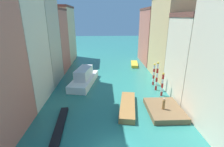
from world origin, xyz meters
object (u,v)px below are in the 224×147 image
object	(u,v)px
vaporetto_white	(84,78)
motorboat_0	(128,106)
motorboat_1	(134,64)
mooring_pole_2	(154,74)
gondola_black	(58,131)
waterfront_dock	(164,110)
mooring_pole_1	(157,76)
mooring_pole_0	(162,84)
person_on_dock	(164,104)

from	to	relation	value
vaporetto_white	motorboat_0	size ratio (longest dim) A/B	1.32
vaporetto_white	motorboat_1	xyz separation A→B (m)	(11.78, 12.15, -0.82)
mooring_pole_2	gondola_black	world-z (taller)	mooring_pole_2
waterfront_dock	vaporetto_white	world-z (taller)	vaporetto_white
vaporetto_white	waterfront_dock	bearing A→B (deg)	-41.60
mooring_pole_1	mooring_pole_0	bearing A→B (deg)	-83.18
person_on_dock	vaporetto_white	distance (m)	15.95
mooring_pole_1	motorboat_1	distance (m)	15.80
mooring_pole_1	vaporetto_white	world-z (taller)	mooring_pole_1
mooring_pole_2	gondola_black	bearing A→B (deg)	-137.46
mooring_pole_1	mooring_pole_2	world-z (taller)	mooring_pole_1
motorboat_1	vaporetto_white	bearing A→B (deg)	-134.11
gondola_black	mooring_pole_0	bearing A→B (deg)	30.69
waterfront_dock	motorboat_0	xyz separation A→B (m)	(-4.82, 1.13, 0.03)
mooring_pole_2	vaporetto_white	bearing A→B (deg)	175.32
mooring_pole_0	motorboat_1	distance (m)	17.94
waterfront_dock	gondola_black	bearing A→B (deg)	-164.56
mooring_pole_2	motorboat_1	xyz separation A→B (m)	(-1.27, 13.22, -1.80)
waterfront_dock	vaporetto_white	distance (m)	15.95
waterfront_dock	vaporetto_white	xyz separation A→B (m)	(-11.91, 10.57, 0.81)
gondola_black	motorboat_0	size ratio (longest dim) A/B	1.26
waterfront_dock	mooring_pole_1	size ratio (longest dim) A/B	1.14
waterfront_dock	person_on_dock	xyz separation A→B (m)	(-0.34, -0.40, 1.09)
mooring_pole_0	gondola_black	size ratio (longest dim) A/B	0.41
mooring_pole_1	vaporetto_white	distance (m)	13.41
waterfront_dock	gondola_black	size ratio (longest dim) A/B	0.60
person_on_dock	mooring_pole_2	size ratio (longest dim) A/B	0.37
mooring_pole_1	mooring_pole_2	xyz separation A→B (m)	(0.17, 2.38, -0.46)
mooring_pole_0	vaporetto_white	xyz separation A→B (m)	(-13.14, 5.66, -0.85)
person_on_dock	vaporetto_white	size ratio (longest dim) A/B	0.15
mooring_pole_0	vaporetto_white	size ratio (longest dim) A/B	0.39
mooring_pole_0	mooring_pole_1	distance (m)	2.30
waterfront_dock	mooring_pole_1	distance (m)	7.54
motorboat_0	motorboat_1	bearing A→B (deg)	77.74
motorboat_1	mooring_pole_1	bearing A→B (deg)	-85.97
gondola_black	motorboat_1	xyz separation A→B (m)	(13.06, 26.37, 0.17)
gondola_black	motorboat_1	bearing A→B (deg)	63.66
mooring_pole_2	person_on_dock	bearing A→B (deg)	-98.48
mooring_pole_2	motorboat_0	bearing A→B (deg)	-125.44
gondola_black	motorboat_1	distance (m)	29.42
gondola_black	motorboat_1	size ratio (longest dim) A/B	1.75
mooring_pole_0	motorboat_1	world-z (taller)	mooring_pole_0
mooring_pole_0	motorboat_0	distance (m)	7.33
vaporetto_white	gondola_black	bearing A→B (deg)	-95.13
person_on_dock	mooring_pole_0	xyz separation A→B (m)	(1.57, 5.32, 0.58)
motorboat_0	person_on_dock	bearing A→B (deg)	-18.82
gondola_black	mooring_pole_2	bearing A→B (deg)	42.54
person_on_dock	vaporetto_white	world-z (taller)	vaporetto_white
gondola_black	motorboat_1	world-z (taller)	motorboat_1
vaporetto_white	motorboat_1	distance (m)	16.94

